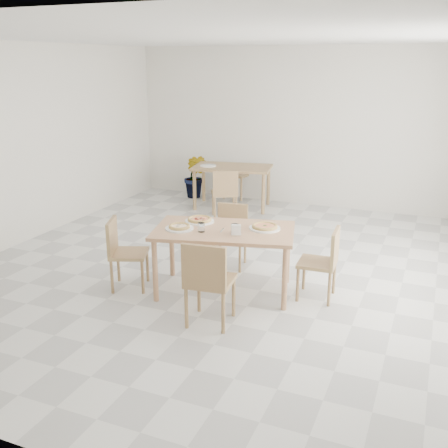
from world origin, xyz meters
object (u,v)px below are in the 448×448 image
at_px(pizza_mushroom, 179,226).
at_px(napkin_holder, 236,231).
at_px(chair_east, 324,259).
at_px(plate_pepperoni, 200,221).
at_px(main_table, 224,236).
at_px(plate_empty, 208,166).
at_px(tumbler_a, 235,229).
at_px(plate_mushroom, 179,228).
at_px(tumbler_b, 201,227).
at_px(chair_south, 208,278).
at_px(chair_west, 122,249).
at_px(second_table, 232,172).
at_px(chair_back_n, 240,170).
at_px(pizza_pepperoni, 200,219).
at_px(chair_north, 231,231).
at_px(chair_back_s, 225,191).
at_px(plate_margherita, 265,228).
at_px(pizza_margherita, 265,226).
at_px(potted_plant, 196,176).

relative_size(pizza_mushroom, napkin_holder, 2.48).
bearing_deg(chair_east, plate_pepperoni, -88.82).
bearing_deg(main_table, plate_empty, 103.33).
xyz_separation_m(tumbler_a, plate_empty, (-1.83, 3.34, -0.04)).
bearing_deg(plate_mushroom, plate_empty, 109.40).
distance_m(tumbler_b, plate_empty, 3.72).
height_order(chair_south, napkin_holder, chair_south).
bearing_deg(chair_west, second_table, -19.56).
bearing_deg(chair_back_n, pizza_pepperoni, -67.47).
bearing_deg(plate_mushroom, pizza_pepperoni, 75.12).
height_order(tumbler_a, plate_empty, tumbler_a).
relative_size(plate_mushroom, pizza_pepperoni, 1.12).
xyz_separation_m(main_table, chair_north, (-0.24, 0.80, -0.21)).
relative_size(pizza_mushroom, tumbler_a, 2.85).
relative_size(chair_north, napkin_holder, 6.45).
bearing_deg(chair_back_s, napkin_holder, 86.48).
relative_size(chair_east, chair_back_s, 0.97).
xyz_separation_m(plate_margherita, tumbler_a, (-0.25, -0.28, 0.04)).
height_order(main_table, plate_empty, plate_empty).
height_order(chair_south, plate_mushroom, chair_south).
height_order(pizza_margherita, potted_plant, potted_plant).
bearing_deg(plate_margherita, chair_west, -160.89).
distance_m(pizza_mushroom, napkin_holder, 0.67).
height_order(chair_south, second_table, chair_south).
bearing_deg(plate_margherita, tumbler_a, -131.17).
bearing_deg(chair_east, plate_empty, -140.28).
distance_m(chair_west, pizza_pepperoni, 0.95).
distance_m(pizza_mushroom, potted_plant, 4.32).
distance_m(pizza_margherita, pizza_mushroom, 0.95).
distance_m(chair_west, napkin_holder, 1.39).
xyz_separation_m(plate_margherita, plate_mushroom, (-0.87, -0.38, 0.00)).
bearing_deg(chair_back_n, pizza_margherita, -57.39).
bearing_deg(plate_margherita, potted_plant, 125.82).
bearing_deg(tumbler_a, chair_back_n, 110.43).
relative_size(chair_south, plate_pepperoni, 2.63).
bearing_deg(chair_back_s, pizza_margherita, 93.03).
xyz_separation_m(tumbler_b, chair_back_n, (-1.23, 4.34, -0.28)).
relative_size(tumbler_b, chair_back_n, 0.11).
height_order(chair_east, pizza_mushroom, chair_east).
bearing_deg(plate_empty, chair_west, -81.42).
bearing_deg(chair_back_s, chair_west, 61.18).
xyz_separation_m(plate_margherita, pizza_pepperoni, (-0.78, -0.04, 0.02)).
relative_size(chair_south, potted_plant, 1.07).
height_order(main_table, plate_mushroom, plate_mushroom).
height_order(main_table, tumbler_a, tumbler_a).
bearing_deg(main_table, chair_back_s, 98.59).
height_order(pizza_pepperoni, potted_plant, potted_plant).
bearing_deg(plate_mushroom, chair_back_n, 102.47).
distance_m(plate_margherita, potted_plant, 4.42).
distance_m(chair_west, plate_margherita, 1.65).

